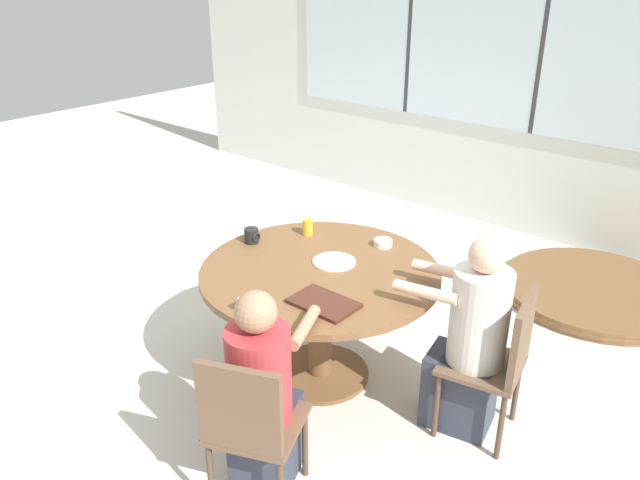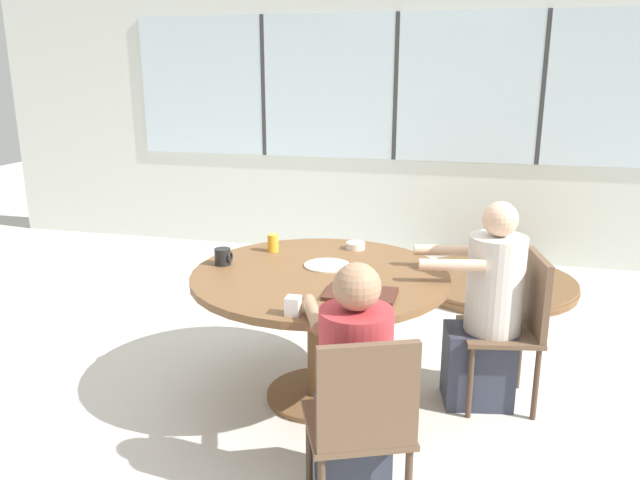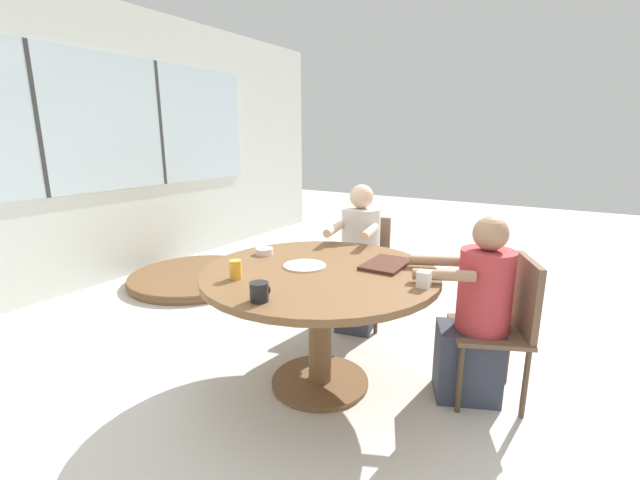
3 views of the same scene
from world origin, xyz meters
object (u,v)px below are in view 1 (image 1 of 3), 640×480
object	(u,v)px
chair_for_woman_green_shirt	(249,422)
chair_for_man_blue_shirt	(501,355)
folded_table_stack	(594,291)
coffee_mug	(252,236)
person_man_blue_shirt	(470,345)
milk_carton_small	(247,305)
juice_glass	(308,227)
bowl_white_shallow	(383,243)
person_woman_green_shirt	(263,401)

from	to	relation	value
chair_for_woman_green_shirt	chair_for_man_blue_shirt	bearing A→B (deg)	39.04
chair_for_woman_green_shirt	folded_table_stack	world-z (taller)	chair_for_woman_green_shirt
folded_table_stack	coffee_mug	bearing A→B (deg)	-125.93
person_man_blue_shirt	coffee_mug	bearing A→B (deg)	85.86
chair_for_woman_green_shirt	milk_carton_small	xyz separation A→B (m)	(-0.38, 0.37, 0.28)
coffee_mug	milk_carton_small	distance (m)	0.84
chair_for_woman_green_shirt	coffee_mug	size ratio (longest dim) A/B	8.93
chair_for_man_blue_shirt	folded_table_stack	distance (m)	1.95
coffee_mug	juice_glass	size ratio (longest dim) A/B	0.92
chair_for_woman_green_shirt	person_man_blue_shirt	bearing A→B (deg)	44.94
chair_for_man_blue_shirt	bowl_white_shallow	bearing A→B (deg)	62.29
juice_glass	folded_table_stack	bearing A→B (deg)	53.16
person_man_blue_shirt	bowl_white_shallow	distance (m)	0.88
bowl_white_shallow	folded_table_stack	size ratio (longest dim) A/B	0.08
person_man_blue_shirt	bowl_white_shallow	bearing A→B (deg)	57.09
chair_for_woman_green_shirt	person_man_blue_shirt	xyz separation A→B (m)	(0.47, 1.15, 0.01)
juice_glass	folded_table_stack	size ratio (longest dim) A/B	0.08
milk_carton_small	person_woman_green_shirt	bearing A→B (deg)	-34.66
person_woman_green_shirt	folded_table_stack	bearing A→B (deg)	55.12
milk_carton_small	coffee_mug	bearing A→B (deg)	134.10
person_man_blue_shirt	juice_glass	xyz separation A→B (m)	(-1.25, 0.14, 0.28)
person_man_blue_shirt	bowl_white_shallow	xyz separation A→B (m)	(-0.78, 0.31, 0.25)
person_woman_green_shirt	coffee_mug	world-z (taller)	person_woman_green_shirt
juice_glass	bowl_white_shallow	bearing A→B (deg)	20.10
chair_for_woman_green_shirt	chair_for_man_blue_shirt	distance (m)	1.34
chair_for_woman_green_shirt	milk_carton_small	distance (m)	0.60
bowl_white_shallow	juice_glass	bearing A→B (deg)	-159.90
chair_for_man_blue_shirt	juice_glass	world-z (taller)	chair_for_man_blue_shirt
chair_for_woman_green_shirt	chair_for_man_blue_shirt	world-z (taller)	same
person_man_blue_shirt	coffee_mug	world-z (taller)	person_man_blue_shirt
person_woman_green_shirt	juice_glass	bearing A→B (deg)	99.24
folded_table_stack	milk_carton_small	bearing A→B (deg)	-109.12
person_man_blue_shirt	bowl_white_shallow	size ratio (longest dim) A/B	9.98
coffee_mug	juice_glass	xyz separation A→B (m)	(0.19, 0.32, 0.01)
coffee_mug	bowl_white_shallow	bearing A→B (deg)	36.76
chair_for_man_blue_shirt	person_man_blue_shirt	distance (m)	0.16
chair_for_man_blue_shirt	milk_carton_small	size ratio (longest dim) A/B	10.00
coffee_mug	bowl_white_shallow	distance (m)	0.82
chair_for_woman_green_shirt	folded_table_stack	bearing A→B (deg)	56.85
person_woman_green_shirt	coffee_mug	size ratio (longest dim) A/B	11.37
bowl_white_shallow	person_man_blue_shirt	bearing A→B (deg)	-21.90
chair_for_man_blue_shirt	coffee_mug	xyz separation A→B (m)	(-1.60, -0.20, 0.28)
person_woman_green_shirt	person_man_blue_shirt	size ratio (longest dim) A/B	0.95
coffee_mug	folded_table_stack	size ratio (longest dim) A/B	0.07
chair_for_man_blue_shirt	bowl_white_shallow	distance (m)	1.02
chair_for_man_blue_shirt	juice_glass	bearing A→B (deg)	74.43
bowl_white_shallow	folded_table_stack	bearing A→B (deg)	61.66
chair_for_man_blue_shirt	folded_table_stack	size ratio (longest dim) A/B	0.62
chair_for_man_blue_shirt	milk_carton_small	xyz separation A→B (m)	(-1.01, -0.81, 0.28)
chair_for_woman_green_shirt	bowl_white_shallow	distance (m)	1.52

